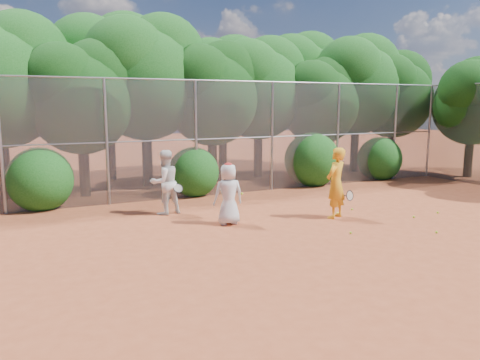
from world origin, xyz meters
TOP-DOWN VIEW (x-y plane):
  - ground at (0.00, 0.00)m, footprint 80.00×80.00m
  - fence_back at (-0.12, 6.00)m, footprint 20.05×0.09m
  - tree_2 at (-4.45, 7.83)m, footprint 3.99×3.47m
  - tree_3 at (-1.94, 8.84)m, footprint 4.89×4.26m
  - tree_4 at (0.55, 8.24)m, footprint 4.19×3.64m
  - tree_5 at (3.06, 9.04)m, footprint 4.51×3.92m
  - tree_6 at (5.55, 8.03)m, footprint 3.86×3.36m
  - tree_7 at (8.06, 8.64)m, footprint 4.77×4.14m
  - tree_8 at (10.05, 8.34)m, footprint 4.25×3.70m
  - tree_10 at (-2.93, 11.05)m, footprint 5.15×4.48m
  - tree_11 at (2.06, 10.64)m, footprint 4.64×4.03m
  - tree_12 at (6.56, 11.24)m, footprint 5.02×4.37m
  - tree_13 at (11.45, 5.03)m, footprint 3.86×3.36m
  - bush_0 at (-6.00, 6.30)m, footprint 2.00×2.00m
  - bush_1 at (-1.00, 6.30)m, footprint 1.80×1.80m
  - bush_2 at (4.00, 6.30)m, footprint 2.20×2.20m
  - bush_3 at (7.50, 6.30)m, footprint 1.90×1.90m
  - player_yellow at (1.46, 1.38)m, footprint 0.94×0.75m
  - player_teen at (-1.56, 2.04)m, footprint 0.84×0.58m
  - player_white at (-2.75, 3.92)m, footprint 1.07×0.92m
  - ball_0 at (3.47, 0.38)m, footprint 0.07×0.07m
  - ball_1 at (2.51, 1.92)m, footprint 0.07×0.07m
  - ball_2 at (2.76, -1.05)m, footprint 0.07×0.07m
  - ball_3 at (4.52, 0.48)m, footprint 0.07×0.07m
  - ball_4 at (0.78, -0.17)m, footprint 0.07×0.07m
  - ball_5 at (3.80, 3.66)m, footprint 0.07×0.07m
  - ball_6 at (1.79, 1.69)m, footprint 0.07×0.07m

SIDE VIEW (x-z plane):
  - ground at x=0.00m, z-range 0.00..0.00m
  - ball_0 at x=3.47m, z-range 0.00..0.07m
  - ball_1 at x=2.51m, z-range 0.00..0.07m
  - ball_2 at x=2.76m, z-range 0.00..0.07m
  - ball_3 at x=4.52m, z-range 0.00..0.07m
  - ball_4 at x=0.78m, z-range 0.00..0.07m
  - ball_5 at x=3.80m, z-range 0.00..0.07m
  - ball_6 at x=1.79m, z-range 0.00..0.07m
  - player_teen at x=-1.56m, z-range -0.01..1.67m
  - bush_1 at x=-1.00m, z-range 0.00..1.80m
  - player_white at x=-2.75m, z-range 0.00..1.89m
  - bush_3 at x=7.50m, z-range 0.00..1.90m
  - bush_0 at x=-6.00m, z-range 0.00..2.00m
  - player_yellow at x=1.46m, z-range 0.00..2.01m
  - bush_2 at x=4.00m, z-range 0.00..2.20m
  - fence_back at x=-0.12m, z-range 0.04..4.06m
  - tree_6 at x=5.55m, z-range 0.82..6.11m
  - tree_13 at x=11.45m, z-range 0.82..6.11m
  - tree_2 at x=-4.45m, z-range 0.85..6.32m
  - tree_4 at x=0.55m, z-range 0.89..6.62m
  - tree_8 at x=10.05m, z-range 0.91..6.73m
  - tree_5 at x=3.06m, z-range 0.96..7.13m
  - tree_11 at x=2.06m, z-range 0.99..7.34m
  - tree_7 at x=8.06m, z-range 1.02..7.54m
  - tree_3 at x=-1.94m, z-range 1.04..7.75m
  - tree_12 at x=6.56m, z-range 1.07..7.95m
  - tree_10 at x=-2.93m, z-range 1.10..8.16m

